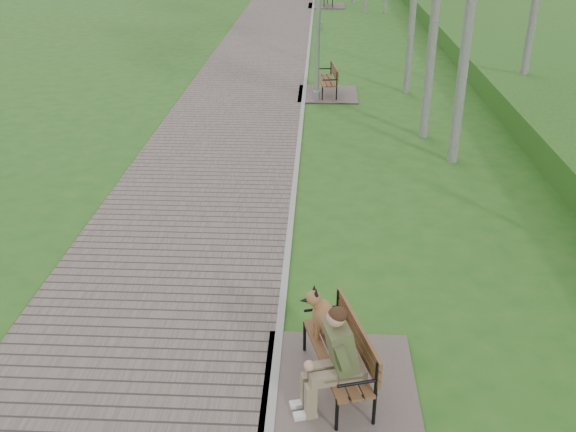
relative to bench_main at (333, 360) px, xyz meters
The scene contains 8 objects.
ground 6.23m from the bench_main, 96.15° to the left, with size 120.00×120.00×0.00m, color #285E1D.
walkway 27.79m from the bench_main, 94.99° to the left, with size 3.50×67.00×0.04m, color #655752.
kerb 27.69m from the bench_main, 91.38° to the left, with size 0.10×67.00×0.05m, color #999993.
embankment 28.53m from the bench_main, 66.59° to the left, with size 14.00×70.00×1.60m, color #437527.
bench_main is the anchor object (origin of this frame).
bench_second 12.48m from the bench_main, 90.07° to the left, with size 1.70×1.89×1.04m.
bench_third 29.98m from the bench_main, 90.00° to the left, with size 1.92×2.13×1.18m.
lamp_post_near 11.99m from the bench_main, 91.43° to the left, with size 0.19×0.19×4.81m.
Camera 1 is at (0.45, -11.92, 5.03)m, focal length 40.00 mm.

